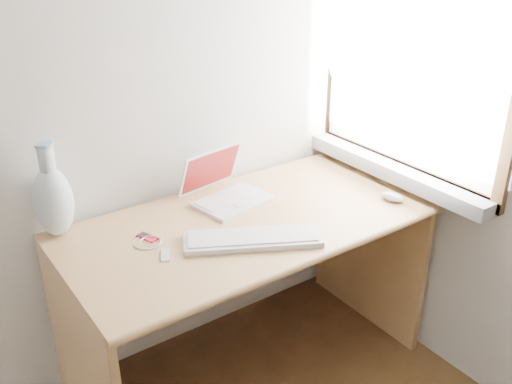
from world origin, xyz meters
TOP-DOWN VIEW (x-y plane):
  - window at (1.72, 1.30)m, footprint 0.11×0.99m
  - desk at (1.02, 1.46)m, footprint 1.38×0.69m
  - laptop at (1.05, 1.56)m, footprint 0.32×0.28m
  - external_keyboard at (0.94, 1.23)m, footprint 0.49×0.35m
  - mouse at (1.58, 1.18)m, footprint 0.08×0.11m
  - ipod at (0.65, 1.47)m, footprint 0.06×0.09m
  - cable_coil at (0.64, 1.44)m, footprint 0.14×0.14m
  - remote at (0.65, 1.33)m, footprint 0.06×0.08m
  - vase at (0.41, 1.67)m, footprint 0.14×0.14m

SIDE VIEW (x-z plane):
  - desk at x=1.02m, z-range 0.16..0.88m
  - cable_coil at x=0.64m, z-range 0.73..0.73m
  - remote at x=0.65m, z-range 0.73..0.74m
  - ipod at x=0.65m, z-range 0.73..0.74m
  - external_keyboard at x=0.94m, z-range 0.73..0.75m
  - mouse at x=1.58m, z-range 0.73..0.76m
  - laptop at x=1.05m, z-range 0.68..0.87m
  - vase at x=0.41m, z-range 0.70..1.04m
  - window at x=1.72m, z-range 0.72..1.83m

